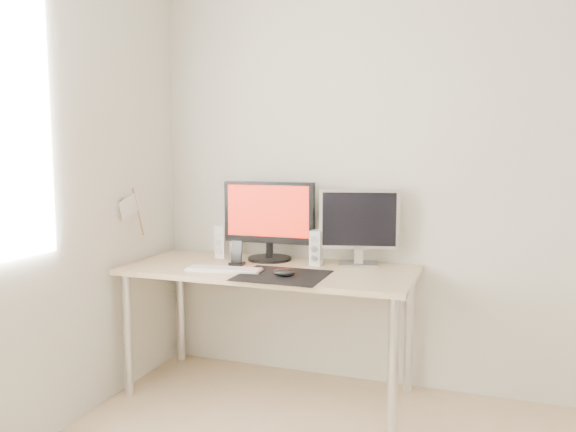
# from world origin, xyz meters

# --- Properties ---
(wall_back) EXTENTS (3.50, 0.00, 3.50)m
(wall_back) POSITION_xyz_m (0.00, 1.75, 1.25)
(wall_back) COLOR silver
(wall_back) RESTS_ON ground
(mousepad) EXTENTS (0.45, 0.40, 0.00)m
(mousepad) POSITION_xyz_m (-0.79, 1.20, 0.73)
(mousepad) COLOR black
(mousepad) RESTS_ON desk
(mouse) EXTENTS (0.12, 0.07, 0.04)m
(mouse) POSITION_xyz_m (-0.77, 1.17, 0.75)
(mouse) COLOR black
(mouse) RESTS_ON mousepad
(desk) EXTENTS (1.60, 0.70, 0.73)m
(desk) POSITION_xyz_m (-0.93, 1.38, 0.65)
(desk) COLOR #D1B587
(desk) RESTS_ON ground
(main_monitor) EXTENTS (0.55, 0.27, 0.47)m
(main_monitor) POSITION_xyz_m (-1.00, 1.57, 0.98)
(main_monitor) COLOR black
(main_monitor) RESTS_ON desk
(second_monitor) EXTENTS (0.45, 0.21, 0.43)m
(second_monitor) POSITION_xyz_m (-0.47, 1.60, 0.97)
(second_monitor) COLOR #ACACAE
(second_monitor) RESTS_ON desk
(speaker_left) EXTENTS (0.06, 0.08, 0.20)m
(speaker_left) POSITION_xyz_m (-1.31, 1.56, 0.83)
(speaker_left) COLOR white
(speaker_left) RESTS_ON desk
(speaker_right) EXTENTS (0.06, 0.08, 0.20)m
(speaker_right) POSITION_xyz_m (-0.70, 1.53, 0.83)
(speaker_right) COLOR white
(speaker_right) RESTS_ON desk
(keyboard) EXTENTS (0.43, 0.15, 0.02)m
(keyboard) POSITION_xyz_m (-1.13, 1.22, 0.74)
(keyboard) COLOR silver
(keyboard) RESTS_ON desk
(phone_dock) EXTENTS (0.08, 0.07, 0.14)m
(phone_dock) POSITION_xyz_m (-1.13, 1.38, 0.77)
(phone_dock) COLOR black
(phone_dock) RESTS_ON desk
(pennant) EXTENTS (0.01, 0.23, 0.29)m
(pennant) POSITION_xyz_m (-1.72, 1.24, 1.05)
(pennant) COLOR #A57F54
(pennant) RESTS_ON wall_left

